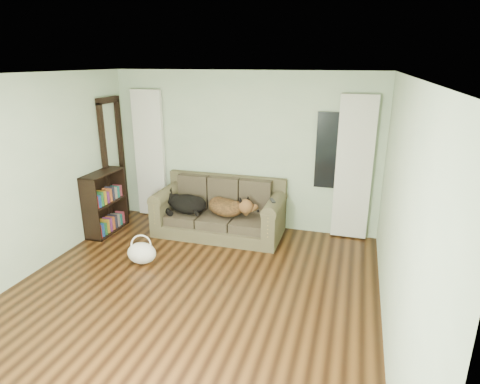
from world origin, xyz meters
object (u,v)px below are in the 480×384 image
(sofa, at_px, (219,208))
(bookshelf, at_px, (105,203))
(dog_black_lab, at_px, (185,204))
(tote_bag, at_px, (142,253))
(dog_shepherd, at_px, (228,207))

(sofa, xyz_separation_m, bookshelf, (-1.83, -0.45, 0.05))
(dog_black_lab, distance_m, bookshelf, 1.32)
(bookshelf, bearing_deg, sofa, 14.68)
(dog_black_lab, bearing_deg, tote_bag, -77.43)
(sofa, bearing_deg, dog_shepherd, -6.68)
(dog_shepherd, bearing_deg, sofa, 22.01)
(dog_shepherd, relative_size, tote_bag, 1.59)
(sofa, distance_m, dog_shepherd, 0.16)
(sofa, height_order, bookshelf, bookshelf)
(dog_black_lab, relative_size, bookshelf, 0.67)
(tote_bag, bearing_deg, sofa, 60.89)
(dog_black_lab, height_order, tote_bag, dog_black_lab)
(dog_black_lab, distance_m, tote_bag, 1.26)
(sofa, xyz_separation_m, dog_shepherd, (0.16, -0.02, 0.04))
(sofa, height_order, tote_bag, sofa)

